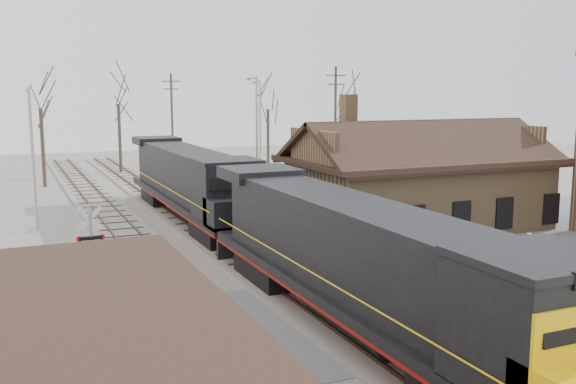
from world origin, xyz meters
The scene contains 18 objects.
ground centered at (0.00, 0.00, 0.00)m, with size 140.00×140.00×0.00m, color gray.
road centered at (0.00, 0.00, 0.01)m, with size 60.00×9.00×0.03m, color #5D5D62.
track_main centered at (0.00, 15.00, 0.07)m, with size 3.40×90.00×0.24m.
track_siding centered at (-4.50, 15.00, 0.07)m, with size 3.40×90.00×0.24m.
depot centered at (11.99, 12.00, 2.41)m, with size 15.20×9.31×7.90m.
locomotive_lead centered at (0.00, -2.30, 2.45)m, with size 3.14×21.02×4.67m.
locomotive_trailing centered at (0.00, 18.99, 2.45)m, with size 3.14×21.02×4.42m.
crossbuck_near centered at (3.58, -5.43, 1.85)m, with size 1.12×0.29×3.92m.
crossbuck_far centered at (-7.61, 5.79, 1.79)m, with size 1.08×0.28×3.78m.
streetlight_a centered at (-9.00, 20.27, 4.69)m, with size 0.25×2.04×8.32m.
streetlight_b centered at (5.78, 22.69, 5.09)m, with size 0.25×2.04×9.10m.
streetlight_c centered at (10.12, 33.14, 5.04)m, with size 0.25×2.04×9.00m.
utility_pole_b centered at (5.93, 47.87, 5.18)m, with size 2.00×0.24×9.92m.
utility_pole_c centered at (17.33, 32.60, 5.38)m, with size 2.00×0.24×10.30m.
tree_b centered at (-7.50, 38.56, 7.76)m, with size 4.45×4.45×10.90m.
tree_c centered at (0.01, 45.36, 7.97)m, with size 4.57×4.57×11.20m.
tree_d centered at (14.59, 42.23, 7.30)m, with size 4.18×4.18×10.25m.
tree_e centered at (22.45, 39.59, 7.66)m, with size 4.39×4.39×10.76m.
Camera 1 is at (-10.41, -19.44, 8.07)m, focal length 40.00 mm.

